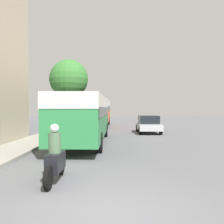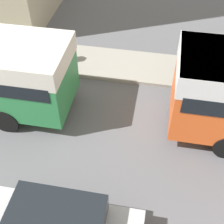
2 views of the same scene
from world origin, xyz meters
name	(u,v)px [view 1 (image 1 of 2)]	position (x,y,z in m)	size (l,w,h in m)	color
ground_plane	(109,212)	(0.00, 0.00, 0.00)	(120.00, 120.00, 0.00)	slate
bus_lead	(85,113)	(-1.81, 10.34, 1.88)	(2.53, 10.94, 2.88)	#2D8447
bus_following	(98,109)	(-2.02, 24.54, 2.03)	(2.56, 10.43, 3.14)	#EA5B23
motorcycle_behind_lead	(55,159)	(-1.66, 2.12, 0.68)	(0.39, 2.24, 1.73)	black
car_crossing	(148,124)	(2.96, 16.76, 0.79)	(1.95, 4.29, 1.54)	#B7B7BC
pedestrian_near_curb	(56,123)	(-4.58, 14.11, 1.02)	(0.41, 0.41, 1.71)	#232838
street_tree	(69,79)	(-5.21, 22.76, 5.44)	(4.33, 4.33, 7.47)	brown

